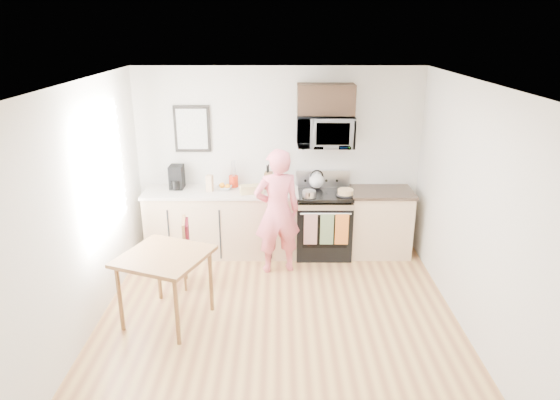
{
  "coord_description": "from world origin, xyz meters",
  "views": [
    {
      "loc": [
        0.01,
        -4.57,
        3.12
      ],
      "look_at": [
        0.02,
        1.0,
        1.15
      ],
      "focal_mm": 32.0,
      "sensor_mm": 36.0,
      "label": 1
    }
  ],
  "objects_px": {
    "microwave": "(325,131)",
    "chair": "(181,244)",
    "cake": "(345,192)",
    "dining_table": "(165,262)",
    "range": "(323,225)",
    "person": "(277,212)"
  },
  "relations": [
    {
      "from": "microwave",
      "to": "cake",
      "type": "xyz_separation_m",
      "value": [
        0.28,
        -0.24,
        -0.8
      ]
    },
    {
      "from": "range",
      "to": "cake",
      "type": "xyz_separation_m",
      "value": [
        0.28,
        -0.13,
        0.53
      ]
    },
    {
      "from": "range",
      "to": "cake",
      "type": "distance_m",
      "value": 0.61
    },
    {
      "from": "microwave",
      "to": "person",
      "type": "distance_m",
      "value": 1.29
    },
    {
      "from": "microwave",
      "to": "chair",
      "type": "relative_size",
      "value": 0.86
    },
    {
      "from": "microwave",
      "to": "dining_table",
      "type": "height_order",
      "value": "microwave"
    },
    {
      "from": "person",
      "to": "cake",
      "type": "relative_size",
      "value": 6.51
    },
    {
      "from": "chair",
      "to": "cake",
      "type": "xyz_separation_m",
      "value": [
        2.11,
        0.8,
        0.4
      ]
    },
    {
      "from": "range",
      "to": "dining_table",
      "type": "relative_size",
      "value": 1.21
    },
    {
      "from": "person",
      "to": "chair",
      "type": "height_order",
      "value": "person"
    },
    {
      "from": "microwave",
      "to": "dining_table",
      "type": "distance_m",
      "value": 2.81
    },
    {
      "from": "dining_table",
      "to": "person",
      "type": "bearing_deg",
      "value": 44.75
    },
    {
      "from": "dining_table",
      "to": "chair",
      "type": "height_order",
      "value": "chair"
    },
    {
      "from": "range",
      "to": "person",
      "type": "bearing_deg",
      "value": -140.91
    },
    {
      "from": "microwave",
      "to": "cake",
      "type": "relative_size",
      "value": 2.96
    },
    {
      "from": "range",
      "to": "chair",
      "type": "xyz_separation_m",
      "value": [
        -1.83,
        -0.93,
        0.13
      ]
    },
    {
      "from": "cake",
      "to": "range",
      "type": "bearing_deg",
      "value": 154.53
    },
    {
      "from": "chair",
      "to": "microwave",
      "type": "bearing_deg",
      "value": 21.01
    },
    {
      "from": "dining_table",
      "to": "chair",
      "type": "xyz_separation_m",
      "value": [
        0.02,
        0.79,
        -0.14
      ]
    },
    {
      "from": "range",
      "to": "cake",
      "type": "bearing_deg",
      "value": -25.47
    },
    {
      "from": "dining_table",
      "to": "cake",
      "type": "height_order",
      "value": "cake"
    },
    {
      "from": "range",
      "to": "chair",
      "type": "distance_m",
      "value": 2.06
    }
  ]
}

